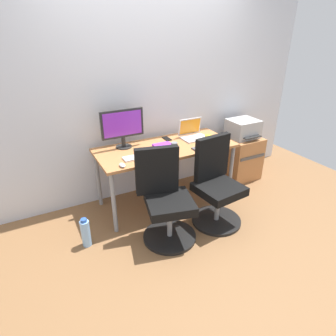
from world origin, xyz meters
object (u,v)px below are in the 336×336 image
printer (243,129)px  coffee_mug (208,139)px  office_chair_left (165,200)px  side_cabinet (239,157)px  desktop_monitor (122,126)px  open_laptop (193,133)px  water_bottle_on_floor (86,233)px  office_chair_right (216,186)px

printer → coffee_mug: size_ratio=4.35×
office_chair_left → printer: (1.54, 0.69, 0.29)m
coffee_mug → office_chair_left: bearing=-150.3°
side_cabinet → desktop_monitor: desktop_monitor is taller
open_laptop → coffee_mug: bearing=-74.1°
side_cabinet → desktop_monitor: size_ratio=1.23×
water_bottle_on_floor → coffee_mug: bearing=8.5°
side_cabinet → water_bottle_on_floor: side_cabinet is taller
water_bottle_on_floor → open_laptop: (1.49, 0.46, 0.63)m
office_chair_right → coffee_mug: size_ratio=10.22×
printer → coffee_mug: 0.78m
office_chair_left → open_laptop: size_ratio=3.03×
office_chair_left → open_laptop: open_laptop is taller
water_bottle_on_floor → desktop_monitor: 1.18m
side_cabinet → office_chair_right: bearing=-143.3°
office_chair_right → side_cabinet: bearing=36.7°
office_chair_right → printer: (0.93, 0.69, 0.29)m
office_chair_left → desktop_monitor: bearing=99.0°
desktop_monitor → open_laptop: (0.86, -0.09, -0.19)m
side_cabinet → coffee_mug: bearing=-162.0°
office_chair_left → open_laptop: bearing=43.2°
desktop_monitor → open_laptop: desktop_monitor is taller
office_chair_left → office_chair_right: 0.61m
office_chair_right → open_laptop: open_laptop is taller
office_chair_right → printer: size_ratio=2.35×
office_chair_right → desktop_monitor: 1.20m
side_cabinet → coffee_mug: 0.91m
office_chair_left → coffee_mug: (0.80, 0.45, 0.35)m
office_chair_right → printer: office_chair_right is taller
desktop_monitor → printer: bearing=-3.0°
side_cabinet → open_laptop: open_laptop is taller
office_chair_left → side_cabinet: office_chair_left is taller
office_chair_left → open_laptop: (0.73, 0.69, 0.35)m
coffee_mug → office_chair_right: bearing=-112.7°
side_cabinet → open_laptop: size_ratio=1.91×
desktop_monitor → coffee_mug: desktop_monitor is taller
desktop_monitor → water_bottle_on_floor: bearing=-138.6°
printer → desktop_monitor: desktop_monitor is taller
office_chair_right → desktop_monitor: bearing=133.2°
side_cabinet → printer: bearing=-90.0°
office_chair_left → water_bottle_on_floor: 0.84m
open_laptop → coffee_mug: open_laptop is taller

